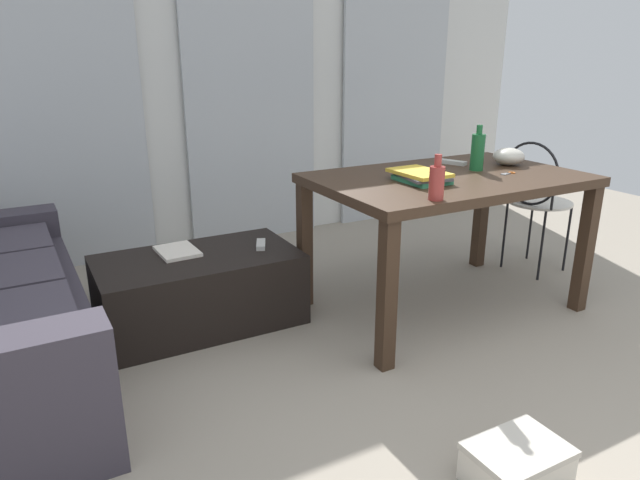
% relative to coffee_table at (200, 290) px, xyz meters
% --- Properties ---
extents(ground_plane, '(7.88, 7.88, 0.00)m').
position_rel_coffee_table_xyz_m(ground_plane, '(0.84, -0.70, -0.19)').
color(ground_plane, gray).
extents(wall_back, '(5.07, 0.10, 2.43)m').
position_rel_coffee_table_xyz_m(wall_back, '(0.84, 1.34, 1.02)').
color(wall_back, silver).
rests_on(wall_back, ground).
extents(curtains, '(3.61, 0.03, 2.08)m').
position_rel_coffee_table_xyz_m(curtains, '(0.84, 1.26, 0.85)').
color(curtains, '#B2B7BC').
rests_on(curtains, ground).
extents(coffee_table, '(1.03, 0.57, 0.39)m').
position_rel_coffee_table_xyz_m(coffee_table, '(0.00, 0.00, 0.00)').
color(coffee_table, black).
rests_on(coffee_table, ground).
extents(craft_table, '(1.43, 0.91, 0.77)m').
position_rel_coffee_table_xyz_m(craft_table, '(1.27, -0.45, 0.48)').
color(craft_table, '#382619').
rests_on(craft_table, ground).
extents(wire_chair, '(0.41, 0.42, 0.87)m').
position_rel_coffee_table_xyz_m(wire_chair, '(2.15, -0.29, 0.35)').
color(wire_chair, silver).
rests_on(wire_chair, ground).
extents(bottle_near, '(0.07, 0.07, 0.20)m').
position_rel_coffee_table_xyz_m(bottle_near, '(0.87, -0.83, 0.66)').
color(bottle_near, '#99332D').
rests_on(bottle_near, craft_table).
extents(bottle_far, '(0.07, 0.07, 0.25)m').
position_rel_coffee_table_xyz_m(bottle_far, '(1.49, -0.42, 0.68)').
color(bottle_far, '#195B2D').
rests_on(bottle_far, craft_table).
extents(bowl, '(0.18, 0.18, 0.10)m').
position_rel_coffee_table_xyz_m(bowl, '(1.77, -0.39, 0.63)').
color(bowl, beige).
rests_on(bowl, craft_table).
extents(book_stack, '(0.24, 0.32, 0.06)m').
position_rel_coffee_table_xyz_m(book_stack, '(1.04, -0.51, 0.60)').
color(book_stack, '#2D7F56').
rests_on(book_stack, craft_table).
extents(tv_remote_on_table, '(0.10, 0.17, 0.02)m').
position_rel_coffee_table_xyz_m(tv_remote_on_table, '(1.50, -0.22, 0.59)').
color(tv_remote_on_table, '#B7B7B2').
rests_on(tv_remote_on_table, craft_table).
extents(scissors, '(0.10, 0.05, 0.00)m').
position_rel_coffee_table_xyz_m(scissors, '(1.59, -0.58, 0.58)').
color(scissors, '#9EA0A5').
rests_on(scissors, craft_table).
extents(tv_remote_primary, '(0.10, 0.15, 0.03)m').
position_rel_coffee_table_xyz_m(tv_remote_primary, '(0.35, -0.02, 0.21)').
color(tv_remote_primary, '#B7B7B2').
rests_on(tv_remote_primary, coffee_table).
extents(magazine, '(0.20, 0.27, 0.02)m').
position_rel_coffee_table_xyz_m(magazine, '(-0.08, 0.10, 0.20)').
color(magazine, silver).
rests_on(magazine, coffee_table).
extents(shoebox, '(0.33, 0.23, 0.15)m').
position_rel_coffee_table_xyz_m(shoebox, '(0.57, -1.68, -0.12)').
color(shoebox, beige).
rests_on(shoebox, ground).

